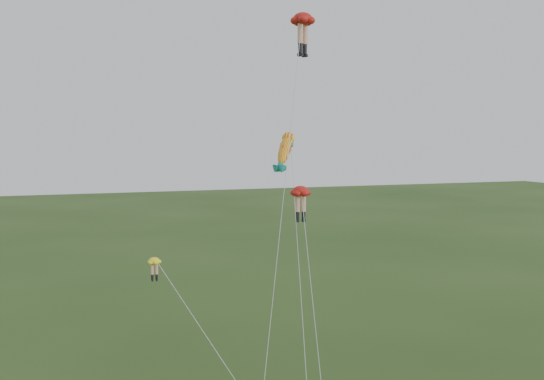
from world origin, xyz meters
name	(u,v)px	position (x,y,z in m)	size (l,w,h in m)	color
legs_kite_red_high	(302,26)	(3.82, 7.63, 23.38)	(7.33, 10.33, 24.29)	#B61912
legs_kite_red_mid	(301,197)	(3.31, 6.47, 12.18)	(2.70, 9.43, 12.91)	#B61912
legs_kite_yellow	(165,279)	(-6.31, 2.11, 8.49)	(6.04, 7.77, 9.57)	#FFF820
fish_kite	(285,150)	(2.84, 8.13, 15.23)	(2.94, 9.79, 16.69)	yellow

